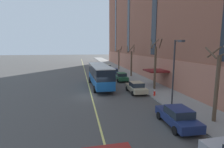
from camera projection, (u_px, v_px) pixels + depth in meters
The scene contains 15 objects.
ground_plane at pixel (97, 96), 22.74m from camera, with size 260.00×260.00×0.00m, color #4C4947.
sidewalk at pixel (152, 87), 27.30m from camera, with size 4.66×160.00×0.15m, color gray.
city_bus at pixel (100, 74), 27.29m from camera, with size 2.97×11.05×3.50m.
parked_car_navy_2 at pixel (113, 72), 39.35m from camera, with size 2.10×4.49×1.56m.
parked_car_navy_3 at pixel (177, 116), 13.88m from camera, with size 2.13×4.56×1.56m.
parked_car_champagne_4 at pixel (107, 67), 47.55m from camera, with size 2.06×4.51×1.56m.
parked_car_champagne_5 at pixel (136, 87), 23.97m from camera, with size 2.04×4.40×1.56m.
parked_car_green_6 at pixel (121, 77), 32.64m from camera, with size 2.07×4.58×1.56m.
street_tree_near_corner at pixel (218, 82), 14.04m from camera, with size 1.97×2.06×6.25m.
street_tree_mid_block at pixel (155, 64), 25.39m from camera, with size 1.67×1.64×7.32m.
street_tree_far_uptown at pixel (131, 61), 36.83m from camera, with size 2.02×1.83×6.63m.
street_tree_far_downtown at pixel (119, 58), 48.19m from camera, with size 1.65×1.61×6.32m.
street_lamp at pixel (175, 67), 17.40m from camera, with size 0.36×1.48×6.80m.
fire_hydrant at pixel (154, 93), 22.12m from camera, with size 0.42×0.24×0.72m.
lane_centerline at pixel (90, 90), 25.52m from camera, with size 0.16×140.00×0.01m, color #E0D66B.
Camera 1 is at (-2.23, -22.02, 6.24)m, focal length 28.00 mm.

